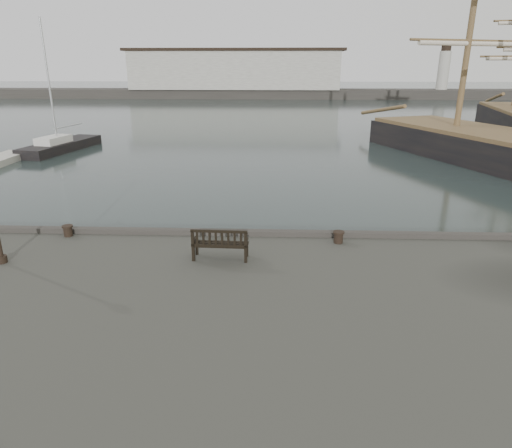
{
  "coord_description": "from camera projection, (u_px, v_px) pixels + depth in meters",
  "views": [
    {
      "loc": [
        1.26,
        -15.11,
        7.22
      ],
      "look_at": [
        0.65,
        -0.5,
        2.1
      ],
      "focal_mm": 32.0,
      "sensor_mm": 36.0,
      "label": 1
    }
  ],
  "objects": [
    {
      "name": "ground",
      "position": [
        239.0,
        273.0,
        16.69
      ],
      "size": [
        400.0,
        400.0,
        0.0
      ],
      "primitive_type": "plane",
      "color": "black",
      "rests_on": "ground"
    },
    {
      "name": "yacht_d",
      "position": [
        62.0,
        148.0,
        40.33
      ],
      "size": [
        4.08,
        9.35,
        11.46
      ],
      "rotation": [
        0.0,
        0.0,
        -0.19
      ],
      "color": "black",
      "rests_on": "ground"
    },
    {
      "name": "bollard_left",
      "position": [
        68.0,
        231.0,
        15.87
      ],
      "size": [
        0.38,
        0.38,
        0.39
      ],
      "primitive_type": "cylinder",
      "rotation": [
        0.0,
        0.0,
        -0.02
      ],
      "color": "black",
      "rests_on": "quay"
    },
    {
      "name": "bench",
      "position": [
        220.0,
        249.0,
        13.96
      ],
      "size": [
        1.72,
        0.64,
        0.98
      ],
      "rotation": [
        0.0,
        0.0,
        -0.03
      ],
      "color": "black",
      "rests_on": "quay"
    },
    {
      "name": "breakwater",
      "position": [
        250.0,
        78.0,
        102.2
      ],
      "size": [
        140.0,
        9.5,
        12.2
      ],
      "color": "#383530",
      "rests_on": "ground"
    },
    {
      "name": "bollard_right",
      "position": [
        338.0,
        237.0,
        15.27
      ],
      "size": [
        0.5,
        0.5,
        0.4
      ],
      "primitive_type": "cylinder",
      "rotation": [
        0.0,
        0.0,
        0.4
      ],
      "color": "black",
      "rests_on": "quay"
    }
  ]
}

